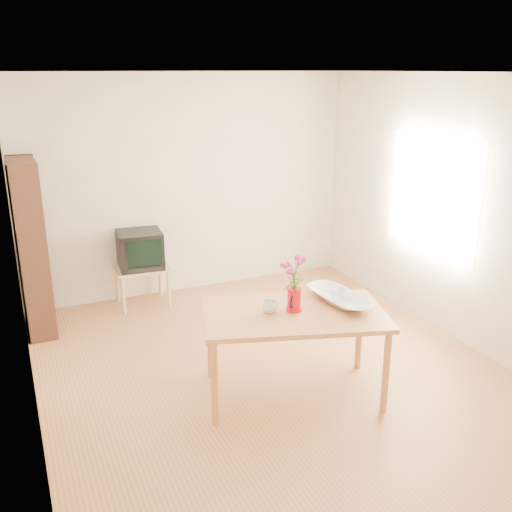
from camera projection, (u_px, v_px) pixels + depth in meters
name	position (u px, v px, depth m)	size (l,w,h in m)	color
room	(273.00, 232.00, 4.86)	(4.50, 4.50, 4.50)	#9D6337
table	(294.00, 321.00, 4.64)	(1.65, 1.24, 0.75)	#B16C3C
tv_stand	(142.00, 273.00, 6.57)	(0.60, 0.45, 0.46)	tan
bookshelf	(32.00, 253.00, 5.79)	(0.28, 0.70, 1.80)	black
pitcher	(294.00, 301.00, 4.62)	(0.16, 0.17, 0.20)	red
flowers	(295.00, 272.00, 4.54)	(0.22, 0.22, 0.31)	#CF3078
mug	(270.00, 307.00, 4.59)	(0.13, 0.13, 0.10)	white
bowl	(340.00, 278.00, 4.75)	(0.46, 0.46, 0.43)	white
teacup_a	(335.00, 284.00, 4.75)	(0.06, 0.06, 0.06)	white
teacup_b	(343.00, 282.00, 4.80)	(0.07, 0.07, 0.06)	white
television	(140.00, 249.00, 6.49)	(0.52, 0.49, 0.42)	black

